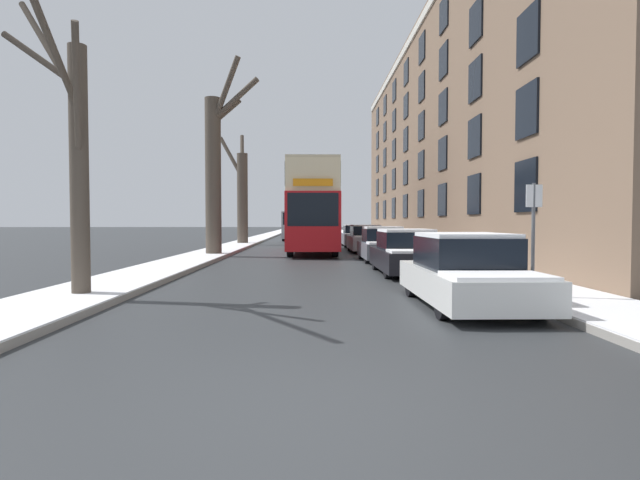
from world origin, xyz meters
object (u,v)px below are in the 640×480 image
(pedestrian_left_sidewalk, at_px, (211,238))
(street_sign_post, at_px, (533,235))
(parked_car_4, at_px, (356,237))
(bare_tree_left_2, at_px, (242,193))
(oncoming_van, at_px, (295,225))
(parked_car_2, at_px, (383,245))
(double_decker_bus, at_px, (312,204))
(parked_car_1, at_px, (406,253))
(bare_tree_left_1, at_px, (215,169))
(parked_car_0, at_px, (466,273))
(parked_car_3, at_px, (366,239))
(bare_tree_left_0, at_px, (75,152))

(pedestrian_left_sidewalk, distance_m, street_sign_post, 16.76)
(parked_car_4, relative_size, street_sign_post, 1.75)
(bare_tree_left_2, bearing_deg, oncoming_van, 67.71)
(parked_car_2, bearing_deg, parked_car_4, 90.00)
(double_decker_bus, distance_m, parked_car_1, 11.48)
(bare_tree_left_1, height_order, parked_car_0, bare_tree_left_1)
(parked_car_3, bearing_deg, bare_tree_left_2, 132.44)
(parked_car_0, bearing_deg, parked_car_3, 90.00)
(parked_car_4, bearing_deg, oncoming_van, 111.13)
(parked_car_1, relative_size, parked_car_2, 1.13)
(street_sign_post, bearing_deg, parked_car_0, -174.10)
(bare_tree_left_0, xyz_separation_m, parked_car_2, (7.84, 10.32, -2.40))
(bare_tree_left_1, height_order, parked_car_1, bare_tree_left_1)
(bare_tree_left_1, relative_size, parked_car_0, 2.11)
(bare_tree_left_1, xyz_separation_m, parked_car_4, (7.48, 9.34, -3.46))
(bare_tree_left_2, height_order, parked_car_3, bare_tree_left_2)
(parked_car_0, xyz_separation_m, parked_car_1, (0.00, 6.03, 0.00))
(double_decker_bus, bearing_deg, parked_car_1, -75.15)
(double_decker_bus, relative_size, parked_car_4, 2.41)
(parked_car_0, relative_size, pedestrian_left_sidewalk, 2.72)
(double_decker_bus, bearing_deg, bare_tree_left_2, 118.72)
(bare_tree_left_1, relative_size, pedestrian_left_sidewalk, 5.73)
(parked_car_0, height_order, parked_car_3, parked_car_3)
(oncoming_van, bearing_deg, parked_car_3, -75.75)
(parked_car_1, bearing_deg, parked_car_4, 90.00)
(parked_car_1, xyz_separation_m, pedestrian_left_sidewalk, (-7.72, 8.18, 0.22))
(bare_tree_left_2, relative_size, double_decker_bus, 0.79)
(bare_tree_left_2, height_order, double_decker_bus, bare_tree_left_2)
(bare_tree_left_0, relative_size, oncoming_van, 1.19)
(parked_car_3, height_order, parked_car_4, parked_car_3)
(bare_tree_left_1, xyz_separation_m, parked_car_3, (7.48, 3.45, -3.44))
(parked_car_3, height_order, oncoming_van, oncoming_van)
(double_decker_bus, xyz_separation_m, parked_car_1, (2.90, -10.94, -1.92))
(parked_car_0, height_order, pedestrian_left_sidewalk, pedestrian_left_sidewalk)
(bare_tree_left_0, relative_size, street_sign_post, 2.70)
(pedestrian_left_sidewalk, xyz_separation_m, street_sign_post, (9.08, -14.07, 0.51))
(bare_tree_left_0, distance_m, street_sign_post, 9.37)
(parked_car_1, height_order, oncoming_van, oncoming_van)
(bare_tree_left_0, xyz_separation_m, street_sign_post, (9.20, -0.64, -1.68))
(bare_tree_left_0, relative_size, parked_car_4, 1.54)
(parked_car_3, height_order, pedestrian_left_sidewalk, pedestrian_left_sidewalk)
(parked_car_2, relative_size, pedestrian_left_sidewalk, 2.46)
(bare_tree_left_1, bearing_deg, parked_car_0, -61.87)
(bare_tree_left_2, distance_m, parked_car_3, 12.04)
(parked_car_4, height_order, street_sign_post, street_sign_post)
(parked_car_2, distance_m, street_sign_post, 11.07)
(double_decker_bus, height_order, parked_car_4, double_decker_bus)
(oncoming_van, relative_size, street_sign_post, 2.27)
(bare_tree_left_1, xyz_separation_m, bare_tree_left_2, (-0.39, 12.06, -0.46))
(bare_tree_left_2, height_order, parked_car_0, bare_tree_left_2)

